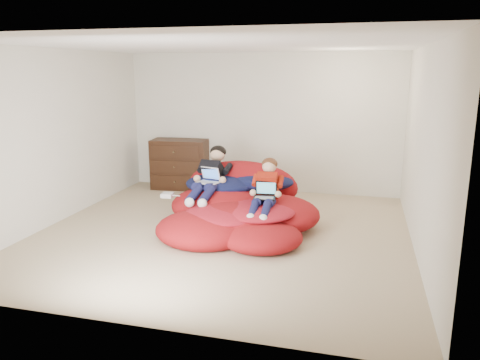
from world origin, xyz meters
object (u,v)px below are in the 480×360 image
object	(u,v)px
beanbag_pile	(238,207)
younger_boy	(266,188)
older_boy	(212,174)
laptop_white	(209,178)
laptop_black	(265,193)
dresser	(180,164)

from	to	relation	value
beanbag_pile	younger_boy	size ratio (longest dim) A/B	2.53
older_boy	laptop_white	bearing A→B (deg)	-90.00
laptop_white	laptop_black	bearing A→B (deg)	-21.82
dresser	older_boy	bearing A→B (deg)	-53.84
laptop_black	dresser	bearing A→B (deg)	135.22
beanbag_pile	laptop_black	bearing A→B (deg)	-26.63
dresser	older_boy	world-z (taller)	older_boy
younger_boy	laptop_black	world-z (taller)	younger_boy
beanbag_pile	laptop_black	size ratio (longest dim) A/B	7.86
older_boy	dresser	bearing A→B (deg)	126.16
older_boy	younger_boy	bearing A→B (deg)	-25.41
beanbag_pile	laptop_black	world-z (taller)	beanbag_pile
dresser	older_boy	size ratio (longest dim) A/B	0.87
laptop_white	older_boy	bearing A→B (deg)	90.00
dresser	laptop_black	world-z (taller)	dresser
dresser	laptop_black	xyz separation A→B (m)	(2.06, -2.04, 0.09)
laptop_white	dresser	bearing A→B (deg)	124.15
beanbag_pile	laptop_white	bearing A→B (deg)	162.93
beanbag_pile	younger_boy	world-z (taller)	younger_boy
dresser	younger_boy	size ratio (longest dim) A/B	1.11
laptop_black	younger_boy	bearing A→B (deg)	90.00
younger_boy	laptop_white	world-z (taller)	younger_boy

